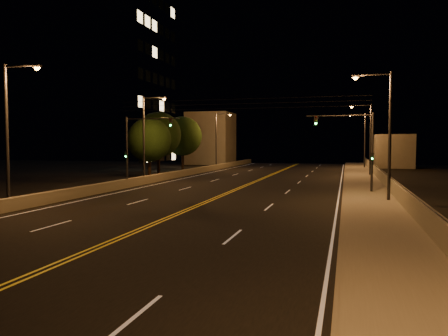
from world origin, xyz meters
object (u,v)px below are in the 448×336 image
(streetlight_4, at_px, (11,126))
(traffic_signal_right, at_px, (359,143))
(traffic_signal_left, at_px, (137,143))
(streetlight_2, at_px, (368,135))
(streetlight_3, at_px, (363,137))
(tree_1, at_px, (158,135))
(streetlight_5, at_px, (146,133))
(streetlight_1, at_px, (385,128))
(tree_0, at_px, (149,140))
(tree_2, at_px, (182,136))
(streetlight_6, at_px, (218,137))
(building_tower, at_px, (89,70))

(streetlight_4, bearing_deg, traffic_signal_right, 34.75)
(traffic_signal_left, bearing_deg, streetlight_2, 42.68)
(streetlight_3, height_order, tree_1, streetlight_3)
(streetlight_4, xyz_separation_m, tree_1, (-5.13, 32.32, 0.15))
(streetlight_5, bearing_deg, streetlight_1, -23.33)
(tree_1, bearing_deg, tree_0, -73.92)
(tree_0, height_order, tree_2, tree_2)
(streetlight_5, distance_m, tree_0, 7.74)
(streetlight_4, xyz_separation_m, traffic_signal_left, (1.08, 13.83, -1.01))
(streetlight_3, distance_m, tree_0, 34.29)
(streetlight_6, xyz_separation_m, traffic_signal_left, (1.08, -29.06, -1.01))
(streetlight_3, xyz_separation_m, tree_2, (-26.46, -8.27, 0.08))
(streetlight_6, relative_size, tree_0, 1.24)
(tree_1, bearing_deg, streetlight_5, -70.20)
(traffic_signal_right, height_order, building_tower, building_tower)
(traffic_signal_right, relative_size, tree_2, 0.79)
(streetlight_2, relative_size, building_tower, 0.26)
(streetlight_1, height_order, streetlight_5, same)
(streetlight_4, bearing_deg, traffic_signal_left, 85.52)
(streetlight_3, height_order, streetlight_6, same)
(streetlight_3, height_order, traffic_signal_left, streetlight_3)
(streetlight_1, distance_m, streetlight_6, 40.23)
(traffic_signal_right, bearing_deg, tree_2, 132.74)
(building_tower, bearing_deg, streetlight_6, 4.78)
(traffic_signal_right, xyz_separation_m, traffic_signal_left, (-18.85, 0.00, 0.00))
(streetlight_5, relative_size, tree_1, 1.05)
(tree_1, distance_m, tree_2, 8.54)
(building_tower, distance_m, tree_1, 21.08)
(tree_0, xyz_separation_m, tree_2, (-1.98, 15.73, 0.70))
(tree_2, bearing_deg, streetlight_3, 17.36)
(streetlight_5, distance_m, streetlight_6, 24.83)
(streetlight_2, height_order, traffic_signal_right, streetlight_2)
(streetlight_2, distance_m, streetlight_5, 25.87)
(streetlight_3, relative_size, streetlight_5, 1.00)
(streetlight_1, bearing_deg, tree_2, 129.56)
(streetlight_5, relative_size, streetlight_6, 1.00)
(traffic_signal_right, height_order, tree_0, tree_0)
(streetlight_4, bearing_deg, streetlight_2, 56.68)
(streetlight_4, relative_size, streetlight_5, 1.00)
(streetlight_1, height_order, streetlight_4, same)
(streetlight_3, relative_size, tree_0, 1.24)
(streetlight_3, relative_size, tree_2, 1.07)
(streetlight_3, bearing_deg, traffic_signal_right, -92.41)
(building_tower, bearing_deg, streetlight_2, -11.38)
(streetlight_2, relative_size, traffic_signal_right, 1.36)
(streetlight_6, distance_m, traffic_signal_left, 29.10)
(streetlight_2, bearing_deg, tree_2, 162.61)
(streetlight_4, relative_size, traffic_signal_right, 1.36)
(streetlight_1, bearing_deg, streetlight_5, 156.67)
(streetlight_2, distance_m, streetlight_3, 16.56)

